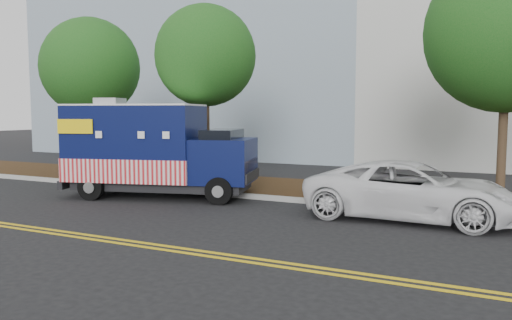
% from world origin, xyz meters
% --- Properties ---
extents(ground, '(120.00, 120.00, 0.00)m').
position_xyz_m(ground, '(0.00, 0.00, 0.00)').
color(ground, black).
rests_on(ground, ground).
extents(curb, '(120.00, 0.18, 0.15)m').
position_xyz_m(curb, '(0.00, 1.40, 0.07)').
color(curb, '#9E9E99').
rests_on(curb, ground).
extents(mulch_strip, '(120.00, 4.00, 0.15)m').
position_xyz_m(mulch_strip, '(0.00, 3.50, 0.07)').
color(mulch_strip, '#321C0E').
rests_on(mulch_strip, ground).
extents(centerline_near, '(120.00, 0.10, 0.01)m').
position_xyz_m(centerline_near, '(0.00, -4.45, 0.01)').
color(centerline_near, gold).
rests_on(centerline_near, ground).
extents(centerline_far, '(120.00, 0.10, 0.01)m').
position_xyz_m(centerline_far, '(0.00, -4.70, 0.01)').
color(centerline_far, gold).
rests_on(centerline_far, ground).
extents(tree_a, '(4.16, 4.16, 6.74)m').
position_xyz_m(tree_a, '(-7.26, 3.61, 4.65)').
color(tree_a, '#38281C').
rests_on(tree_a, ground).
extents(tree_b, '(3.63, 3.63, 6.57)m').
position_xyz_m(tree_b, '(-1.07, 2.85, 4.74)').
color(tree_b, '#38281C').
rests_on(tree_b, ground).
extents(tree_c, '(4.71, 4.71, 7.43)m').
position_xyz_m(tree_c, '(8.59, 3.82, 5.07)').
color(tree_c, '#38281C').
rests_on(tree_c, ground).
extents(sign_post, '(0.06, 0.06, 2.40)m').
position_xyz_m(sign_post, '(-5.17, 1.62, 1.20)').
color(sign_post, '#473828').
rests_on(sign_post, ground).
extents(food_truck, '(6.43, 3.69, 3.20)m').
position_xyz_m(food_truck, '(-1.62, 0.39, 1.45)').
color(food_truck, black).
rests_on(food_truck, ground).
extents(white_car, '(5.41, 2.57, 1.49)m').
position_xyz_m(white_car, '(6.53, 0.45, 0.75)').
color(white_car, white).
rests_on(white_car, ground).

